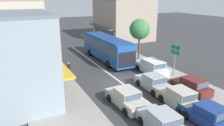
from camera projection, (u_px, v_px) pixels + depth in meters
ground_plane at (123, 84)px, 22.03m from camera, size 140.00×140.00×0.00m
lane_centre_line at (106, 72)px, 25.46m from camera, size 0.20×28.00×0.01m
sidewalk_left at (43, 75)px, 24.30m from camera, size 5.20×44.00×0.14m
kerb_right at (141, 60)px, 29.75m from camera, size 2.80×44.00×0.12m
shopfront_corner_near at (7, 61)px, 16.94m from camera, size 8.06×7.38×7.34m
shopfront_mid_block at (4, 37)px, 23.96m from camera, size 8.82×9.06×8.25m
building_right_far at (123, 19)px, 43.66m from camera, size 9.77×10.83×7.98m
city_bus at (107, 47)px, 29.29m from camera, size 2.84×10.89×3.23m
sedan_behind_bus_near at (209, 116)px, 14.91m from camera, size 2.01×4.26×1.47m
sedan_queue_far_back at (126, 98)px, 17.49m from camera, size 2.05×4.28×1.47m
sedan_adjacent_lane_trail at (163, 123)px, 14.09m from camera, size 2.04×4.27×1.47m
sedan_queue_gap_filler at (153, 83)px, 20.54m from camera, size 1.96×4.23×1.47m
hatchback_behind_bus_mid at (179, 98)px, 17.42m from camera, size 1.90×3.75×1.54m
parked_hatchback_kerb_front at (191, 86)px, 19.67m from camera, size 1.91×3.75×1.54m
parked_wagon_kerb_second at (152, 67)px, 24.84m from camera, size 1.95×4.51×1.58m
traffic_light_downstreet at (44, 30)px, 37.06m from camera, size 0.33×0.24×4.20m
directional_road_sign at (175, 53)px, 23.15m from camera, size 0.10×1.40×3.60m
street_tree_right at (140, 29)px, 29.04m from camera, size 2.73×2.73×5.56m
pedestrian_with_handbag_near at (56, 58)px, 27.37m from camera, size 0.47×0.63×1.63m
pedestrian_browsing_midblock at (56, 61)px, 26.02m from camera, size 0.58×0.53×1.63m
pedestrian_far_walker at (69, 69)px, 23.24m from camera, size 0.48×0.39×1.63m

